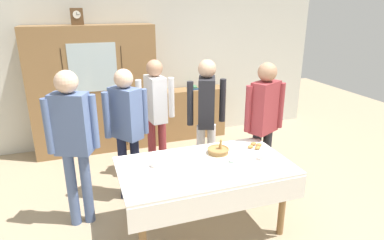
{
  "coord_description": "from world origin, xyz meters",
  "views": [
    {
      "loc": [
        -1.12,
        -3.05,
        2.31
      ],
      "look_at": [
        0.0,
        0.2,
        1.12
      ],
      "focal_mm": 31.2,
      "sensor_mm": 36.0,
      "label": 1
    }
  ],
  "objects_px": {
    "wall_cabinet": "(95,90)",
    "tea_cup_center": "(234,160)",
    "book_stack": "(193,88)",
    "bread_basket": "(218,150)",
    "tea_cup_front_edge": "(262,158)",
    "spoon_far_right": "(190,183)",
    "bookshelf_low": "(193,113)",
    "dining_table": "(206,175)",
    "spoon_back_edge": "(175,178)",
    "tea_cup_near_left": "(154,165)",
    "mantel_clock": "(77,16)",
    "person_behind_table_left": "(206,111)",
    "pastry_plate": "(255,147)",
    "person_beside_shelf": "(264,116)",
    "person_behind_table_right": "(156,107)",
    "person_near_right_end": "(73,135)",
    "person_by_cabinet": "(126,123)"
  },
  "relations": [
    {
      "from": "tea_cup_near_left",
      "to": "person_beside_shelf",
      "type": "height_order",
      "value": "person_beside_shelf"
    },
    {
      "from": "tea_cup_front_edge",
      "to": "person_behind_table_left",
      "type": "height_order",
      "value": "person_behind_table_left"
    },
    {
      "from": "book_stack",
      "to": "pastry_plate",
      "type": "bearing_deg",
      "value": -92.34
    },
    {
      "from": "pastry_plate",
      "to": "person_near_right_end",
      "type": "xyz_separation_m",
      "value": [
        -1.93,
        0.35,
        0.27
      ]
    },
    {
      "from": "tea_cup_center",
      "to": "bread_basket",
      "type": "distance_m",
      "value": 0.27
    },
    {
      "from": "tea_cup_near_left",
      "to": "dining_table",
      "type": "bearing_deg",
      "value": -16.57
    },
    {
      "from": "wall_cabinet",
      "to": "bookshelf_low",
      "type": "distance_m",
      "value": 1.78
    },
    {
      "from": "book_stack",
      "to": "person_behind_table_right",
      "type": "height_order",
      "value": "person_behind_table_right"
    },
    {
      "from": "spoon_far_right",
      "to": "person_by_cabinet",
      "type": "distance_m",
      "value": 1.28
    },
    {
      "from": "wall_cabinet",
      "to": "person_beside_shelf",
      "type": "relative_size",
      "value": 1.2
    },
    {
      "from": "tea_cup_center",
      "to": "person_by_cabinet",
      "type": "bearing_deg",
      "value": 134.75
    },
    {
      "from": "bookshelf_low",
      "to": "person_behind_table_right",
      "type": "xyz_separation_m",
      "value": [
        -0.96,
        -1.23,
        0.55
      ]
    },
    {
      "from": "pastry_plate",
      "to": "tea_cup_front_edge",
      "type": "bearing_deg",
      "value": -106.42
    },
    {
      "from": "mantel_clock",
      "to": "bread_basket",
      "type": "height_order",
      "value": "mantel_clock"
    },
    {
      "from": "mantel_clock",
      "to": "spoon_far_right",
      "type": "bearing_deg",
      "value": -74.61
    },
    {
      "from": "person_behind_table_right",
      "to": "pastry_plate",
      "type": "bearing_deg",
      "value": -53.71
    },
    {
      "from": "wall_cabinet",
      "to": "bread_basket",
      "type": "xyz_separation_m",
      "value": [
        1.14,
        -2.35,
        -0.21
      ]
    },
    {
      "from": "wall_cabinet",
      "to": "tea_cup_center",
      "type": "distance_m",
      "value": 2.88
    },
    {
      "from": "bookshelf_low",
      "to": "tea_cup_center",
      "type": "distance_m",
      "value": 2.73
    },
    {
      "from": "mantel_clock",
      "to": "person_behind_table_left",
      "type": "relative_size",
      "value": 0.14
    },
    {
      "from": "wall_cabinet",
      "to": "mantel_clock",
      "type": "bearing_deg",
      "value": -179.75
    },
    {
      "from": "book_stack",
      "to": "bread_basket",
      "type": "height_order",
      "value": "book_stack"
    },
    {
      "from": "person_beside_shelf",
      "to": "person_behind_table_right",
      "type": "relative_size",
      "value": 1.03
    },
    {
      "from": "tea_cup_front_edge",
      "to": "person_beside_shelf",
      "type": "relative_size",
      "value": 0.08
    },
    {
      "from": "wall_cabinet",
      "to": "person_beside_shelf",
      "type": "height_order",
      "value": "wall_cabinet"
    },
    {
      "from": "tea_cup_center",
      "to": "spoon_back_edge",
      "type": "relative_size",
      "value": 1.09
    },
    {
      "from": "mantel_clock",
      "to": "bookshelf_low",
      "type": "relative_size",
      "value": 0.21
    },
    {
      "from": "person_behind_table_left",
      "to": "tea_cup_near_left",
      "type": "bearing_deg",
      "value": -137.09
    },
    {
      "from": "bread_basket",
      "to": "person_behind_table_right",
      "type": "xyz_separation_m",
      "value": [
        -0.42,
        1.17,
        0.2
      ]
    },
    {
      "from": "tea_cup_center",
      "to": "pastry_plate",
      "type": "xyz_separation_m",
      "value": [
        0.39,
        0.26,
        -0.01
      ]
    },
    {
      "from": "book_stack",
      "to": "person_behind_table_left",
      "type": "xyz_separation_m",
      "value": [
        -0.41,
        -1.68,
        0.11
      ]
    },
    {
      "from": "dining_table",
      "to": "bread_basket",
      "type": "distance_m",
      "value": 0.37
    },
    {
      "from": "dining_table",
      "to": "spoon_back_edge",
      "type": "relative_size",
      "value": 14.64
    },
    {
      "from": "bookshelf_low",
      "to": "tea_cup_near_left",
      "type": "distance_m",
      "value": 2.82
    },
    {
      "from": "person_behind_table_left",
      "to": "book_stack",
      "type": "bearing_deg",
      "value": 76.41
    },
    {
      "from": "mantel_clock",
      "to": "tea_cup_front_edge",
      "type": "xyz_separation_m",
      "value": [
        1.65,
        -2.65,
        -1.35
      ]
    },
    {
      "from": "tea_cup_front_edge",
      "to": "spoon_far_right",
      "type": "bearing_deg",
      "value": -166.57
    },
    {
      "from": "book_stack",
      "to": "person_beside_shelf",
      "type": "height_order",
      "value": "person_beside_shelf"
    },
    {
      "from": "dining_table",
      "to": "tea_cup_center",
      "type": "height_order",
      "value": "tea_cup_center"
    },
    {
      "from": "wall_cabinet",
      "to": "book_stack",
      "type": "relative_size",
      "value": 8.98
    },
    {
      "from": "wall_cabinet",
      "to": "bookshelf_low",
      "type": "bearing_deg",
      "value": 1.72
    },
    {
      "from": "spoon_far_right",
      "to": "person_behind_table_right",
      "type": "relative_size",
      "value": 0.07
    },
    {
      "from": "dining_table",
      "to": "tea_cup_front_edge",
      "type": "distance_m",
      "value": 0.62
    },
    {
      "from": "bookshelf_low",
      "to": "spoon_far_right",
      "type": "xyz_separation_m",
      "value": [
        -1.05,
        -2.91,
        0.33
      ]
    },
    {
      "from": "person_beside_shelf",
      "to": "person_behind_table_right",
      "type": "bearing_deg",
      "value": 141.81
    },
    {
      "from": "pastry_plate",
      "to": "spoon_back_edge",
      "type": "bearing_deg",
      "value": -161.09
    },
    {
      "from": "spoon_far_right",
      "to": "person_behind_table_left",
      "type": "relative_size",
      "value": 0.07
    },
    {
      "from": "mantel_clock",
      "to": "book_stack",
      "type": "height_order",
      "value": "mantel_clock"
    },
    {
      "from": "person_near_right_end",
      "to": "person_behind_table_right",
      "type": "xyz_separation_m",
      "value": [
        1.06,
        0.83,
        -0.05
      ]
    },
    {
      "from": "wall_cabinet",
      "to": "person_by_cabinet",
      "type": "relative_size",
      "value": 1.24
    }
  ]
}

